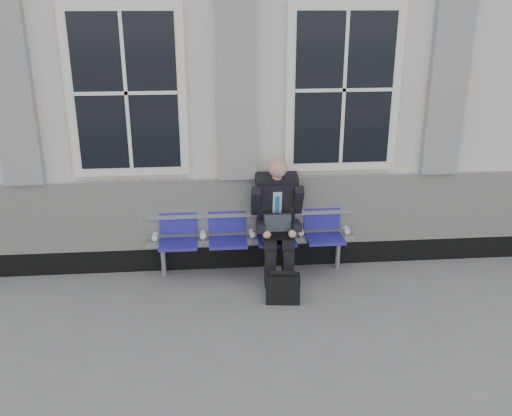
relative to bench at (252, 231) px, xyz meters
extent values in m
plane|color=slate|center=(0.74, -1.32, -0.55)|extent=(70.00, 70.00, 0.00)
cube|color=silver|center=(0.74, 2.18, 1.55)|extent=(14.00, 4.00, 4.20)
cube|color=black|center=(0.74, 0.15, -0.40)|extent=(14.00, 0.10, 0.30)
cube|color=silver|center=(0.74, 0.14, 0.20)|extent=(14.00, 0.08, 0.90)
cube|color=gray|center=(-2.66, 0.12, 1.85)|extent=(0.45, 0.14, 2.40)
cube|color=gray|center=(-0.16, 0.12, 1.85)|extent=(0.45, 0.14, 2.40)
cube|color=gray|center=(2.34, 0.12, 1.85)|extent=(0.45, 0.14, 2.40)
cube|color=white|center=(-1.41, 0.14, 1.70)|extent=(1.35, 0.10, 1.95)
cube|color=black|center=(-1.41, 0.09, 1.70)|extent=(1.15, 0.02, 1.75)
cube|color=white|center=(1.09, 0.14, 1.70)|extent=(1.35, 0.10, 1.95)
cube|color=black|center=(1.09, 0.09, 1.70)|extent=(1.15, 0.02, 1.75)
cube|color=#9EA0A3|center=(0.00, -0.02, -0.13)|extent=(2.60, 0.07, 0.07)
cube|color=#9EA0A3|center=(0.00, 0.10, 0.18)|extent=(2.60, 0.05, 0.05)
cylinder|color=#9EA0A3|center=(-1.10, -0.02, -0.36)|extent=(0.06, 0.06, 0.39)
cylinder|color=#9EA0A3|center=(1.10, -0.02, -0.36)|extent=(0.06, 0.06, 0.39)
cube|color=#201B93|center=(-0.90, -0.10, -0.10)|extent=(0.46, 0.42, 0.07)
cube|color=#201B93|center=(-0.90, 0.11, 0.16)|extent=(0.46, 0.10, 0.40)
cube|color=#201B93|center=(-0.30, -0.10, -0.10)|extent=(0.46, 0.42, 0.07)
cube|color=#201B93|center=(-0.30, 0.11, 0.16)|extent=(0.46, 0.10, 0.40)
cube|color=#201B93|center=(0.30, -0.10, -0.10)|extent=(0.46, 0.42, 0.07)
cube|color=#201B93|center=(0.30, 0.11, 0.16)|extent=(0.46, 0.10, 0.40)
cube|color=#201B93|center=(0.90, -0.10, -0.10)|extent=(0.46, 0.42, 0.07)
cube|color=#201B93|center=(0.90, 0.11, 0.16)|extent=(0.46, 0.10, 0.40)
cylinder|color=white|center=(-1.18, -0.07, 0.00)|extent=(0.07, 0.12, 0.07)
cylinder|color=white|center=(-0.60, -0.07, 0.00)|extent=(0.07, 0.12, 0.07)
cylinder|color=white|center=(0.00, -0.07, 0.00)|extent=(0.07, 0.12, 0.07)
cylinder|color=white|center=(0.60, -0.07, 0.00)|extent=(0.07, 0.12, 0.07)
cylinder|color=white|center=(1.18, -0.07, 0.00)|extent=(0.07, 0.12, 0.07)
cube|color=black|center=(0.18, -0.51, -0.50)|extent=(0.12, 0.28, 0.10)
cube|color=black|center=(0.40, -0.51, -0.50)|extent=(0.12, 0.28, 0.10)
cube|color=black|center=(0.19, -0.45, -0.31)|extent=(0.13, 0.14, 0.47)
cube|color=black|center=(0.40, -0.45, -0.31)|extent=(0.13, 0.14, 0.47)
cube|color=black|center=(0.19, -0.21, -0.01)|extent=(0.16, 0.48, 0.15)
cube|color=black|center=(0.40, -0.22, -0.01)|extent=(0.16, 0.48, 0.15)
cube|color=black|center=(0.30, 0.00, 0.34)|extent=(0.45, 0.37, 0.67)
cube|color=silver|center=(0.30, -0.13, 0.36)|extent=(0.11, 0.10, 0.38)
cube|color=#246DAA|center=(0.30, -0.14, 0.34)|extent=(0.05, 0.08, 0.31)
cube|color=black|center=(0.30, -0.03, 0.66)|extent=(0.51, 0.26, 0.15)
cylinder|color=tan|center=(0.30, -0.09, 0.74)|extent=(0.12, 0.12, 0.11)
sphere|color=tan|center=(0.30, -0.15, 0.84)|extent=(0.22, 0.22, 0.22)
cube|color=black|center=(0.04, -0.10, 0.43)|extent=(0.11, 0.30, 0.39)
cube|color=black|center=(0.55, -0.11, 0.43)|extent=(0.11, 0.30, 0.39)
cube|color=black|center=(0.08, -0.29, 0.17)|extent=(0.10, 0.33, 0.15)
cube|color=black|center=(0.51, -0.30, 0.17)|extent=(0.10, 0.33, 0.15)
sphere|color=tan|center=(0.14, -0.44, 0.13)|extent=(0.10, 0.10, 0.10)
sphere|color=tan|center=(0.44, -0.45, 0.13)|extent=(0.10, 0.10, 0.10)
cube|color=black|center=(0.29, -0.36, 0.08)|extent=(0.36, 0.25, 0.02)
cube|color=black|center=(0.30, -0.24, 0.19)|extent=(0.35, 0.10, 0.22)
cube|color=black|center=(0.30, -0.25, 0.19)|extent=(0.32, 0.08, 0.19)
cube|color=black|center=(0.29, -0.82, -0.38)|extent=(0.40, 0.20, 0.34)
cylinder|color=black|center=(0.29, -0.82, -0.19)|extent=(0.31, 0.09, 0.06)
camera|label=1|loc=(-0.52, -6.48, 2.74)|focal=40.00mm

